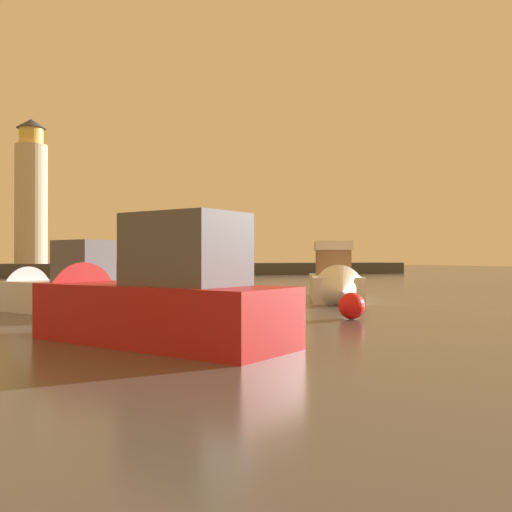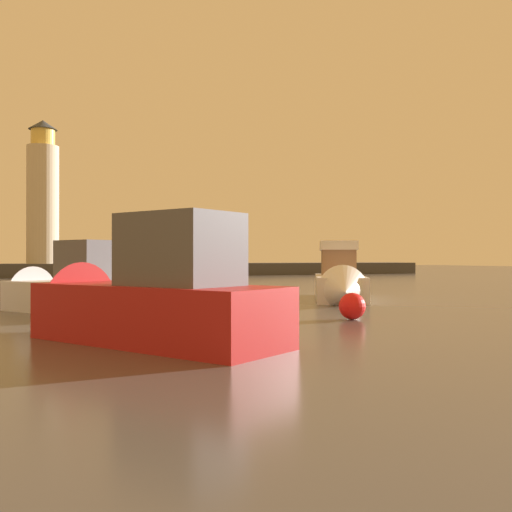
{
  "view_description": "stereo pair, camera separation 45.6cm",
  "coord_description": "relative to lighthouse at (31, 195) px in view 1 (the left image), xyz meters",
  "views": [
    {
      "loc": [
        -7.86,
        -0.78,
        2.04
      ],
      "look_at": [
        -0.39,
        16.49,
        2.12
      ],
      "focal_mm": 40.26,
      "sensor_mm": 36.0,
      "label": 1
    },
    {
      "loc": [
        -7.44,
        -0.95,
        2.04
      ],
      "look_at": [
        -0.39,
        16.49,
        2.12
      ],
      "focal_mm": 40.26,
      "sensor_mm": 36.0,
      "label": 2
    }
  ],
  "objects": [
    {
      "name": "ground_plane",
      "position": [
        5.58,
        -32.91,
        -8.9
      ],
      "size": [
        220.0,
        220.0,
        0.0
      ],
      "primitive_type": "plane",
      "color": "#4C4742"
    },
    {
      "name": "breakwater",
      "position": [
        5.58,
        0.0,
        -8.17
      ],
      "size": [
        83.05,
        6.35,
        1.46
      ],
      "primitive_type": "cube",
      "color": "#423F3D",
      "rests_on": "ground_plane"
    },
    {
      "name": "motorboat_2",
      "position": [
        -0.72,
        -43.42,
        -8.11
      ],
      "size": [
        5.91,
        7.78,
        3.14
      ],
      "color": "silver",
      "rests_on": "ground_plane"
    },
    {
      "name": "motorboat_1",
      "position": [
        0.56,
        -52.31,
        -7.88
      ],
      "size": [
        6.4,
        8.32,
        3.48
      ],
      "color": "#B21E1E",
      "rests_on": "ground_plane"
    },
    {
      "name": "lighthouse",
      "position": [
        0.0,
        0.0,
        0.0
      ],
      "size": [
        3.38,
        3.38,
        15.7
      ],
      "color": "beige",
      "rests_on": "breakwater"
    },
    {
      "name": "motorboat_0",
      "position": [
        12.32,
        -42.59,
        -7.95
      ],
      "size": [
        5.98,
        8.71,
        3.37
      ],
      "color": "white",
      "rests_on": "ground_plane"
    },
    {
      "name": "mooring_buoy",
      "position": [
        8.28,
        -50.27,
        -8.45
      ],
      "size": [
        0.89,
        0.89,
        0.89
      ],
      "primitive_type": "sphere",
      "color": "red",
      "rests_on": "ground_plane"
    }
  ]
}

